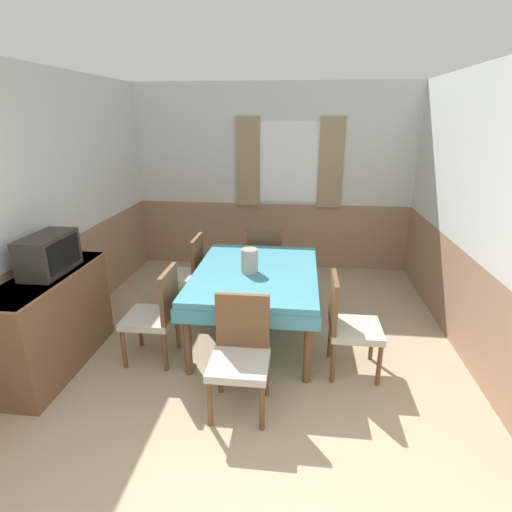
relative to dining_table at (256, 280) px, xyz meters
The scene contains 12 objects.
wall_back 2.22m from the dining_table, 89.65° to the left, with size 4.33×0.10×2.60m.
wall_left 2.11m from the dining_table, behind, with size 0.05×4.90×2.60m.
wall_right 2.11m from the dining_table, ahead, with size 0.05×4.90×2.60m.
dining_table is the anchor object (origin of this frame).
chair_head_near 1.06m from the dining_table, 90.00° to the right, with size 0.44×0.44×0.89m.
chair_head_window 1.06m from the dining_table, 90.00° to the left, with size 0.44×0.44×0.89m.
chair_left_far 1.00m from the dining_table, 149.33° to the left, with size 0.44×0.44×0.89m.
chair_left_near 1.00m from the dining_table, 149.33° to the right, with size 0.44×0.44×0.89m.
chair_right_near 1.00m from the dining_table, 30.67° to the right, with size 0.44×0.44×0.89m.
sideboard 1.88m from the dining_table, 156.95° to the right, with size 0.46×1.31×0.89m.
tv 1.87m from the dining_table, 159.01° to the right, with size 0.29×0.54×0.33m.
vase 0.23m from the dining_table, 140.84° to the right, with size 0.16×0.16×0.23m.
Camera 1 is at (0.41, -1.22, 2.16)m, focal length 28.00 mm.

